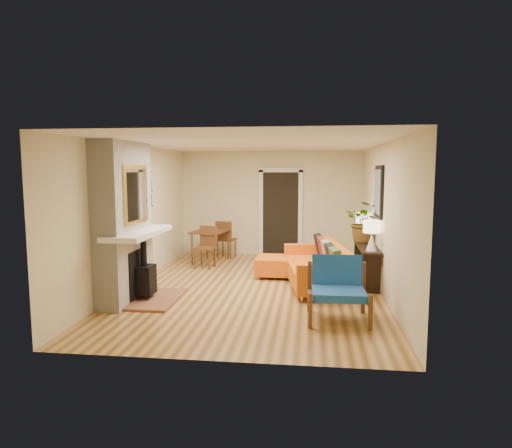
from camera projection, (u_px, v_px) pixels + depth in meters
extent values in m
plane|color=tan|center=(255.00, 288.00, 8.35)|extent=(6.50, 6.50, 0.00)
plane|color=white|center=(255.00, 144.00, 8.04)|extent=(6.50, 6.50, 0.00)
plane|color=beige|center=(271.00, 204.00, 11.39)|extent=(4.50, 0.00, 4.50)
plane|color=beige|center=(218.00, 248.00, 4.99)|extent=(4.50, 0.00, 4.50)
plane|color=beige|center=(135.00, 216.00, 8.46)|extent=(0.00, 6.50, 6.50)
plane|color=beige|center=(383.00, 219.00, 7.92)|extent=(0.00, 6.50, 6.50)
cube|color=black|center=(281.00, 214.00, 11.36)|extent=(0.88, 0.06, 2.10)
cube|color=white|center=(261.00, 214.00, 11.41)|extent=(0.10, 0.08, 2.18)
cube|color=white|center=(300.00, 214.00, 11.30)|extent=(0.10, 0.08, 2.18)
cube|color=white|center=(281.00, 170.00, 11.22)|extent=(1.08, 0.08, 0.10)
cube|color=black|center=(379.00, 192.00, 8.26)|extent=(0.04, 0.85, 0.95)
cube|color=slate|center=(377.00, 192.00, 8.27)|extent=(0.01, 0.70, 0.80)
cube|color=black|center=(143.00, 208.00, 8.79)|extent=(0.06, 0.95, 0.02)
cube|color=black|center=(143.00, 192.00, 8.75)|extent=(0.06, 0.95, 0.02)
cube|color=white|center=(122.00, 188.00, 7.38)|extent=(0.42, 1.50, 1.48)
cube|color=white|center=(125.00, 266.00, 7.54)|extent=(0.42, 1.50, 1.12)
cube|color=white|center=(138.00, 233.00, 7.44)|extent=(0.60, 1.68, 0.08)
cube|color=black|center=(138.00, 273.00, 7.53)|extent=(0.03, 0.72, 0.78)
cube|color=brown|center=(156.00, 299.00, 7.54)|extent=(0.75, 1.30, 0.04)
cube|color=black|center=(145.00, 280.00, 7.53)|extent=(0.30, 0.36, 0.48)
cylinder|color=black|center=(144.00, 254.00, 7.47)|extent=(0.10, 0.10, 0.40)
cube|color=gold|center=(136.00, 194.00, 7.37)|extent=(0.04, 0.95, 0.95)
cube|color=silver|center=(137.00, 194.00, 7.37)|extent=(0.01, 0.82, 0.82)
cylinder|color=silver|center=(302.00, 298.00, 7.47)|extent=(0.05, 0.05, 0.10)
cylinder|color=silver|center=(346.00, 298.00, 7.49)|extent=(0.05, 0.05, 0.10)
cylinder|color=silver|center=(290.00, 272.00, 9.39)|extent=(0.05, 0.05, 0.10)
cylinder|color=silver|center=(325.00, 272.00, 9.41)|extent=(0.05, 0.05, 0.10)
cube|color=orange|center=(315.00, 272.00, 8.42)|extent=(1.26, 2.31, 0.31)
cube|color=orange|center=(335.00, 254.00, 8.39)|extent=(0.54, 2.20, 0.36)
cube|color=orange|center=(325.00, 271.00, 7.39)|extent=(0.96, 0.33, 0.21)
cube|color=orange|center=(307.00, 249.00, 9.38)|extent=(0.96, 0.33, 0.21)
cube|color=#475C27|center=(337.00, 261.00, 7.55)|extent=(0.27, 0.44, 0.43)
cube|color=black|center=(332.00, 256.00, 7.96)|extent=(0.27, 0.44, 0.43)
cube|color=gray|center=(327.00, 252.00, 8.38)|extent=(0.27, 0.44, 0.43)
cube|color=maroon|center=(324.00, 248.00, 8.74)|extent=(0.27, 0.44, 0.43)
cube|color=black|center=(320.00, 245.00, 9.15)|extent=(0.27, 0.44, 0.43)
cylinder|color=silver|center=(258.00, 278.00, 8.96)|extent=(0.04, 0.04, 0.06)
cylinder|color=silver|center=(290.00, 279.00, 8.87)|extent=(0.04, 0.04, 0.06)
cylinder|color=silver|center=(262.00, 271.00, 9.58)|extent=(0.04, 0.04, 0.06)
cylinder|color=silver|center=(293.00, 272.00, 9.49)|extent=(0.04, 0.04, 0.06)
cube|color=orange|center=(276.00, 265.00, 9.20)|extent=(0.80, 0.80, 0.33)
cube|color=brown|center=(310.00, 297.00, 6.54)|extent=(0.08, 0.84, 0.06)
cube|color=brown|center=(310.00, 311.00, 6.19)|extent=(0.06, 0.06, 0.49)
cube|color=brown|center=(309.00, 286.00, 6.90)|extent=(0.06, 0.06, 0.78)
cube|color=brown|center=(367.00, 298.00, 6.47)|extent=(0.08, 0.84, 0.06)
cube|color=brown|center=(370.00, 312.00, 6.11)|extent=(0.06, 0.06, 0.49)
cube|color=brown|center=(363.00, 288.00, 6.82)|extent=(0.06, 0.06, 0.78)
cube|color=#1B49A5|center=(338.00, 293.00, 6.50)|extent=(0.75, 0.71, 0.11)
cube|color=#1B49A5|center=(337.00, 269.00, 6.80)|extent=(0.74, 0.20, 0.46)
cube|color=brown|center=(210.00, 231.00, 10.58)|extent=(0.86, 1.09, 0.04)
cylinder|color=brown|center=(192.00, 249.00, 10.31)|extent=(0.05, 0.05, 0.70)
cylinder|color=brown|center=(214.00, 251.00, 10.14)|extent=(0.05, 0.05, 0.70)
cylinder|color=brown|center=(207.00, 244.00, 11.10)|extent=(0.05, 0.05, 0.70)
cylinder|color=brown|center=(228.00, 245.00, 10.94)|extent=(0.05, 0.05, 0.70)
cube|color=brown|center=(205.00, 248.00, 9.97)|extent=(0.48, 0.48, 0.04)
cube|color=brown|center=(209.00, 236.00, 10.12)|extent=(0.41, 0.12, 0.45)
cylinder|color=brown|center=(195.00, 259.00, 9.89)|extent=(0.04, 0.04, 0.43)
cylinder|color=brown|center=(209.00, 260.00, 9.79)|extent=(0.04, 0.04, 0.43)
cylinder|color=brown|center=(201.00, 256.00, 10.20)|extent=(0.04, 0.04, 0.43)
cylinder|color=brown|center=(215.00, 257.00, 10.10)|extent=(0.04, 0.04, 0.43)
cube|color=brown|center=(227.00, 240.00, 11.17)|extent=(0.48, 0.48, 0.04)
cube|color=brown|center=(223.00, 231.00, 10.95)|extent=(0.41, 0.12, 0.45)
cylinder|color=brown|center=(218.00, 249.00, 11.09)|extent=(0.04, 0.04, 0.43)
cylinder|color=brown|center=(230.00, 250.00, 10.99)|extent=(0.04, 0.04, 0.43)
cylinder|color=brown|center=(223.00, 247.00, 11.40)|extent=(0.04, 0.04, 0.43)
cylinder|color=brown|center=(235.00, 248.00, 11.30)|extent=(0.04, 0.04, 0.43)
cube|color=black|center=(367.00, 246.00, 8.70)|extent=(0.34, 1.85, 0.05)
cube|color=black|center=(372.00, 274.00, 7.91)|extent=(0.30, 0.04, 0.68)
cube|color=black|center=(361.00, 256.00, 9.58)|extent=(0.30, 0.04, 0.68)
cone|color=white|center=(371.00, 242.00, 8.02)|extent=(0.18, 0.18, 0.30)
cylinder|color=white|center=(372.00, 232.00, 8.00)|extent=(0.03, 0.03, 0.06)
cylinder|color=#FFEABF|center=(372.00, 227.00, 7.99)|extent=(0.30, 0.30, 0.22)
cone|color=white|center=(362.00, 231.00, 9.45)|extent=(0.18, 0.18, 0.30)
cylinder|color=white|center=(363.00, 223.00, 9.42)|extent=(0.03, 0.03, 0.06)
cylinder|color=#FFEABF|center=(363.00, 218.00, 9.41)|extent=(0.30, 0.30, 0.22)
imported|color=#1E5919|center=(365.00, 222.00, 8.94)|extent=(0.80, 0.72, 0.81)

